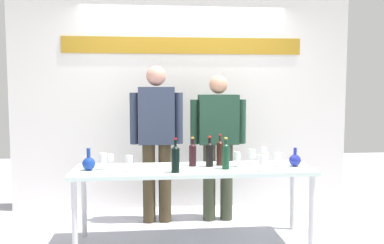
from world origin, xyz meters
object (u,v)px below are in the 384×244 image
presenter_right (218,138)px  wine_glass_right_5 (278,156)px  wine_glass_left_0 (129,160)px  wine_glass_right_1 (252,154)px  display_table (194,174)px  wine_glass_right_4 (264,152)px  wine_bottle_0 (193,154)px  decanter_blue_left (89,163)px  wine_bottle_1 (226,155)px  wine_bottle_3 (210,153)px  wine_glass_left_2 (110,158)px  wine_bottle_4 (175,158)px  wine_glass_right_0 (265,157)px  presenter_left (157,134)px  wine_bottle_2 (220,152)px  wine_glass_left_1 (103,158)px  wine_glass_right_2 (237,156)px  decanter_blue_right (295,160)px  wine_glass_right_3 (261,160)px

presenter_right → wine_glass_right_5: size_ratio=11.81×
wine_glass_left_0 → wine_glass_right_1: (1.22, 0.29, -0.01)m
display_table → wine_glass_right_4: 0.80m
wine_glass_left_0 → wine_glass_right_1: bearing=13.5°
wine_bottle_0 → decanter_blue_left: bearing=-173.9°
wine_glass_left_0 → decanter_blue_left: bearing=163.0°
wine_bottle_0 → wine_bottle_1: size_ratio=0.95×
wine_bottle_3 → wine_glass_left_2: wine_bottle_3 is taller
wine_bottle_3 → wine_bottle_4: (-0.35, -0.25, 0.00)m
display_table → wine_glass_right_0: bearing=-0.8°
display_table → wine_glass_right_4: wine_glass_right_4 is taller
presenter_left → presenter_right: size_ratio=1.06×
wine_bottle_4 → wine_glass_right_1: (0.80, 0.35, -0.03)m
wine_bottle_2 → wine_glass_right_5: bearing=-13.3°
wine_bottle_1 → wine_glass_left_1: wine_bottle_1 is taller
wine_bottle_0 → wine_glass_left_1: (-0.86, -0.10, -0.01)m
wine_glass_left_0 → wine_glass_left_2: (-0.19, 0.19, -0.01)m
wine_bottle_4 → wine_glass_right_1: bearing=23.8°
presenter_left → decanter_blue_left: bearing=-133.9°
wine_glass_left_1 → wine_glass_right_4: (1.61, 0.22, -0.00)m
wine_glass_right_1 → wine_glass_right_2: wine_glass_right_2 is taller
wine_bottle_3 → decanter_blue_right: bearing=-4.7°
wine_glass_left_2 → wine_glass_right_4: bearing=5.7°
wine_glass_left_1 → decanter_blue_left: bearing=-178.5°
decanter_blue_right → wine_bottle_1: (-0.70, -0.07, 0.07)m
wine_glass_right_0 → wine_glass_right_3: size_ratio=0.90×
wine_bottle_1 → wine_glass_left_1: size_ratio=1.91×
wine_bottle_1 → wine_bottle_3: wine_bottle_1 is taller
display_table → wine_glass_right_0: size_ratio=15.97×
wine_bottle_4 → wine_bottle_3: bearing=35.3°
display_table → decanter_blue_left: (-0.99, -0.02, 0.13)m
presenter_left → presenter_right: bearing=0.0°
wine_glass_right_2 → wine_glass_right_3: size_ratio=0.93×
display_table → wine_bottle_1: wine_bottle_1 is taller
wine_glass_right_4 → wine_glass_right_5: bearing=-71.8°
wine_glass_left_2 → wine_glass_right_0: wine_glass_right_0 is taller
wine_glass_left_0 → wine_glass_right_3: bearing=-5.5°
presenter_right → wine_glass_right_5: 0.84m
wine_glass_right_4 → wine_glass_right_2: bearing=-148.3°
presenter_right → wine_glass_left_0: bearing=-140.5°
wine_glass_right_0 → wine_glass_right_3: bearing=-114.5°
display_table → wine_glass_right_2: size_ratio=15.53×
wine_glass_right_0 → decanter_blue_right: bearing=-1.4°
wine_bottle_2 → wine_glass_right_2: bearing=-32.2°
wine_glass_left_0 → wine_glass_left_2: wine_glass_left_0 is taller
decanter_blue_right → presenter_right: 0.95m
wine_bottle_3 → decanter_blue_left: bearing=-176.6°
presenter_right → wine_bottle_3: (-0.18, -0.60, -0.08)m
wine_bottle_3 → wine_glass_left_1: 1.02m
wine_glass_right_4 → decanter_blue_left: bearing=-172.6°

